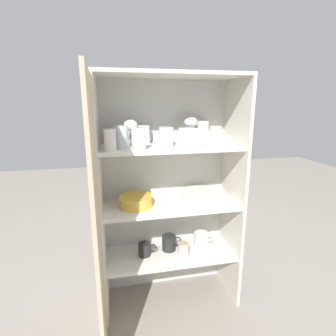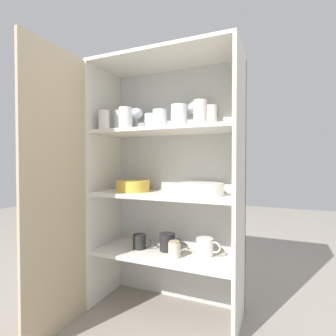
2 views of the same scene
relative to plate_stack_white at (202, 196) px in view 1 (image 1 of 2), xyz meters
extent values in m
plane|color=gray|center=(-0.20, -0.16, -0.70)|extent=(8.00, 8.00, 0.00)
cube|color=silver|center=(-0.20, 0.17, 0.00)|extent=(0.83, 0.02, 1.40)
cube|color=silver|center=(-0.61, 0.00, 0.00)|extent=(0.02, 0.35, 1.40)
cube|color=silver|center=(0.21, 0.00, 0.00)|extent=(0.02, 0.35, 1.40)
cube|color=silver|center=(-0.20, 0.00, 0.71)|extent=(0.83, 0.35, 0.02)
cube|color=silver|center=(-0.20, 0.00, -0.38)|extent=(0.80, 0.32, 0.02)
cube|color=silver|center=(-0.20, 0.00, -0.04)|extent=(0.80, 0.32, 0.02)
cube|color=silver|center=(-0.20, 0.00, 0.31)|extent=(0.80, 0.32, 0.02)
cube|color=tan|center=(-0.61, -0.38, 0.00)|extent=(0.03, 0.41, 1.40)
cylinder|color=white|center=(-0.23, -0.01, 0.38)|extent=(0.08, 0.08, 0.11)
cylinder|color=white|center=(-0.39, -0.10, 0.38)|extent=(0.07, 0.07, 0.12)
cylinder|color=white|center=(0.03, 0.11, 0.39)|extent=(0.07, 0.07, 0.13)
cylinder|color=white|center=(-0.48, -0.01, 0.39)|extent=(0.08, 0.08, 0.12)
cylinder|color=white|center=(-0.12, -0.01, 0.38)|extent=(0.07, 0.07, 0.10)
cylinder|color=white|center=(-0.34, 0.10, 0.38)|extent=(0.08, 0.08, 0.11)
cylinder|color=silver|center=(-0.54, -0.10, 0.38)|extent=(0.06, 0.06, 0.11)
cylinder|color=silver|center=(0.03, -0.10, 0.38)|extent=(0.07, 0.07, 0.12)
cylinder|color=white|center=(-0.08, -0.10, 0.38)|extent=(0.08, 0.08, 0.11)
cylinder|color=white|center=(-0.42, 0.06, 0.33)|extent=(0.07, 0.07, 0.01)
cylinder|color=white|center=(-0.42, 0.06, 0.37)|extent=(0.01, 0.01, 0.08)
ellipsoid|color=white|center=(-0.42, 0.06, 0.44)|extent=(0.08, 0.08, 0.07)
cylinder|color=white|center=(-0.05, 0.09, 0.33)|extent=(0.06, 0.06, 0.01)
cylinder|color=white|center=(-0.05, 0.09, 0.37)|extent=(0.01, 0.01, 0.08)
ellipsoid|color=white|center=(-0.05, 0.09, 0.45)|extent=(0.09, 0.09, 0.07)
cylinder|color=white|center=(0.00, 0.00, -0.03)|extent=(0.26, 0.26, 0.01)
cylinder|color=white|center=(0.00, 0.00, -0.02)|extent=(0.26, 0.26, 0.01)
cylinder|color=white|center=(0.00, 0.00, -0.01)|extent=(0.26, 0.26, 0.01)
cylinder|color=white|center=(0.00, 0.00, 0.00)|extent=(0.26, 0.26, 0.01)
cylinder|color=white|center=(0.00, 0.00, 0.01)|extent=(0.26, 0.26, 0.01)
cylinder|color=white|center=(0.00, 0.00, 0.02)|extent=(0.26, 0.26, 0.01)
cylinder|color=white|center=(0.00, 0.00, 0.03)|extent=(0.26, 0.26, 0.01)
cylinder|color=gold|center=(-0.41, 0.00, 0.00)|extent=(0.20, 0.20, 0.06)
torus|color=gold|center=(-0.41, 0.00, 0.03)|extent=(0.19, 0.19, 0.01)
cylinder|color=black|center=(-0.36, 0.00, -0.32)|extent=(0.08, 0.08, 0.08)
torus|color=black|center=(-0.32, 0.00, -0.32)|extent=(0.06, 0.01, 0.06)
cylinder|color=white|center=(0.02, 0.04, -0.32)|extent=(0.09, 0.09, 0.10)
torus|color=white|center=(0.08, 0.04, -0.31)|extent=(0.06, 0.01, 0.06)
cylinder|color=black|center=(-0.20, 0.04, -0.32)|extent=(0.09, 0.09, 0.10)
torus|color=black|center=(-0.15, 0.04, -0.31)|extent=(0.06, 0.01, 0.06)
cylinder|color=beige|center=(-0.12, -0.05, -0.33)|extent=(0.07, 0.07, 0.08)
cylinder|color=tan|center=(-0.12, -0.05, -0.28)|extent=(0.06, 0.06, 0.01)
camera|label=1|loc=(-0.53, -1.46, 0.57)|focal=28.00mm
camera|label=2|loc=(0.39, -1.33, 0.14)|focal=28.00mm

